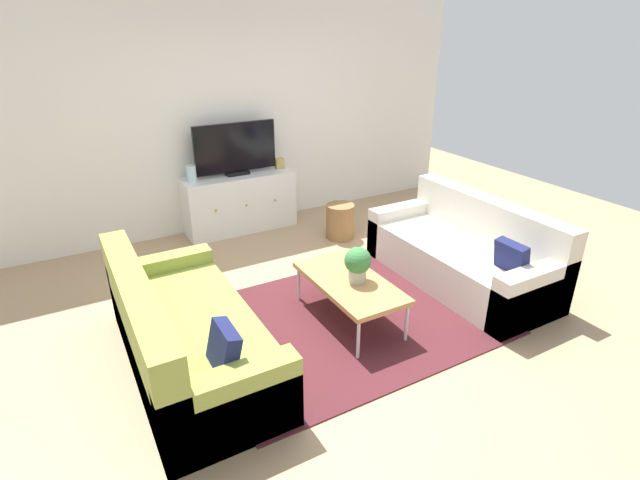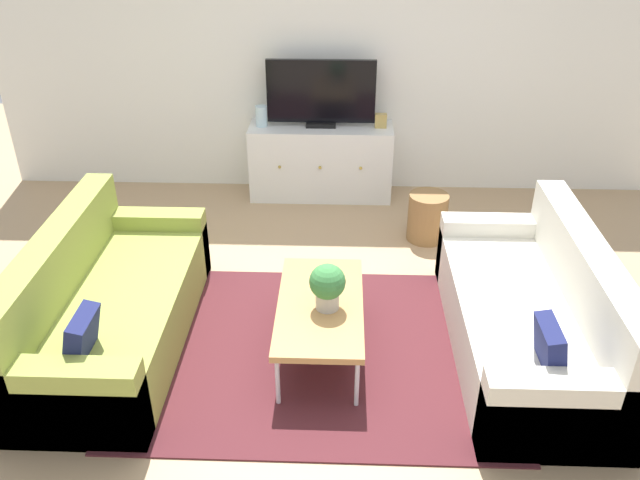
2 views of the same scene
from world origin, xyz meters
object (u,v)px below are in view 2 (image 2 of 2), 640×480
coffee_table (320,307)px  flat_screen_tv (321,94)px  couch_right_side (537,319)px  potted_plant (327,285)px  mantel_clock (381,121)px  glass_vase (261,116)px  couch_left_side (102,309)px  tv_console (321,161)px  wicker_basket (427,217)px

coffee_table → flat_screen_tv: size_ratio=1.08×
couch_right_side → potted_plant: 1.41m
flat_screen_tv → mantel_clock: bearing=-2.0°
glass_vase → mantel_clock: 1.12m
mantel_clock → couch_right_side: bearing=-68.5°
couch_left_side → potted_plant: bearing=-3.5°
couch_right_side → tv_console: bearing=122.3°
couch_right_side → coffee_table: (-1.42, -0.05, 0.09)m
coffee_table → potted_plant: size_ratio=3.50×
glass_vase → mantel_clock: size_ratio=1.47×
flat_screen_tv → wicker_basket: (0.95, -0.87, -0.81)m
coffee_table → mantel_clock: 2.50m
mantel_clock → flat_screen_tv: bearing=178.0°
potted_plant → mantel_clock: bearing=80.0°
couch_left_side → coffee_table: couch_left_side is taller
glass_vase → mantel_clock: (1.12, 0.00, -0.03)m
wicker_basket → tv_console: bearing=138.4°
coffee_table → tv_console: 2.42m
couch_left_side → flat_screen_tv: flat_screen_tv is taller
couch_right_side → glass_vase: glass_vase is taller
potted_plant → mantel_clock: (0.44, 2.47, 0.21)m
glass_vase → wicker_basket: bearing=-29.2°
glass_vase → flat_screen_tv: bearing=2.0°
couch_right_side → tv_console: size_ratio=1.42×
flat_screen_tv → mantel_clock: 0.61m
tv_console → wicker_basket: bearing=-41.6°
couch_right_side → potted_plant: (-1.37, -0.09, 0.29)m
mantel_clock → wicker_basket: mantel_clock is taller
coffee_table → glass_vase: (-0.64, 2.42, 0.44)m
couch_left_side → potted_plant: size_ratio=6.23×
couch_right_side → mantel_clock: 2.60m
couch_right_side → wicker_basket: (-0.55, 1.53, -0.07)m
couch_left_side → potted_plant: (1.50, -0.09, 0.29)m
glass_vase → wicker_basket: 1.84m
couch_right_side → coffee_table: bearing=-178.2°
couch_left_side → flat_screen_tv: size_ratio=1.92×
couch_right_side → glass_vase: bearing=131.0°
coffee_table → potted_plant: (0.05, -0.05, 0.20)m
potted_plant → glass_vase: size_ratio=1.63×
potted_plant → tv_console: tv_console is taller
wicker_basket → flat_screen_tv: bearing=137.7°
couch_left_side → wicker_basket: size_ratio=4.60×
potted_plant → flat_screen_tv: flat_screen_tv is taller
flat_screen_tv → tv_console: bearing=-90.0°
couch_left_side → flat_screen_tv: bearing=60.1°
couch_left_side → mantel_clock: mantel_clock is taller
flat_screen_tv → glass_vase: bearing=-178.0°
couch_right_side → flat_screen_tv: 2.92m
couch_right_side → flat_screen_tv: bearing=122.0°
couch_right_side → coffee_table: 1.42m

